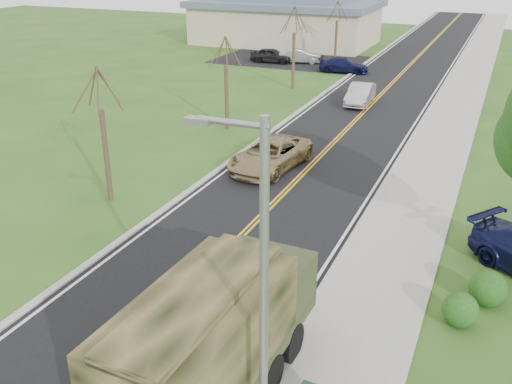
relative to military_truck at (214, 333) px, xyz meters
The scene contains 17 objects.
ground 3.88m from the military_truck, 166.75° to the right, with size 160.00×160.00×0.00m, color #294E1A.
road 39.43m from the military_truck, 94.65° to the left, with size 8.00×120.00×0.01m, color black.
curb_right 39.31m from the military_truck, 88.60° to the left, with size 0.30×120.00×0.12m, color #9E998E.
sidewalk_right 39.39m from the military_truck, 86.05° to the left, with size 3.20×120.00×0.10m, color #9E998E.
curb_left 39.98m from the military_truck, 100.60° to the left, with size 0.30×120.00×0.10m, color #9E998E.
street_light 3.17m from the military_truck, 36.24° to the right, with size 1.65×0.22×8.00m.
bare_tree_a 13.78m from the military_truck, 137.78° to the left, with size 1.93×2.26×6.08m.
bare_tree_b 23.57m from the military_truck, 115.63° to the left, with size 1.83×2.14×5.73m.
bare_tree_c 34.78m from the military_truck, 107.05° to the left, with size 2.04×2.39×6.42m.
bare_tree_d 46.39m from the military_truck, 102.70° to the left, with size 1.88×2.20×5.91m.
commercial_building 58.46m from the military_truck, 109.15° to the left, with size 25.50×21.50×5.65m.
military_truck is the anchor object (origin of this frame).
suv_champagne 16.63m from the military_truck, 107.56° to the left, with size 2.55×5.54×1.54m, color #978055.
sedan_silver 30.89m from the military_truck, 97.43° to the left, with size 1.56×4.49×1.48m, color #B6B5BA.
lot_car_dark 45.96m from the military_truck, 110.44° to the left, with size 1.68×4.18×1.42m, color black.
lot_car_silver 45.96m from the military_truck, 106.94° to the left, with size 1.44×4.14×1.36m, color #9D9EA2.
lot_car_navy 42.08m from the military_truck, 101.23° to the left, with size 1.84×4.53×1.32m, color #0E0F33.
Camera 1 is at (8.61, -9.13, 10.63)m, focal length 40.00 mm.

